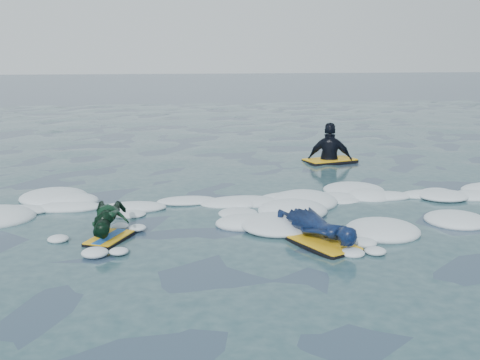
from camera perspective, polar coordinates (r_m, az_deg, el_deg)
ground at (r=8.72m, az=0.59°, el=-4.78°), size 120.00×120.00×0.00m
foam_band at (r=9.70m, az=-0.35°, el=-3.01°), size 12.00×3.10×0.30m
prone_woman_unit at (r=8.20m, az=7.53°, el=-4.55°), size 1.03×1.62×0.39m
prone_child_unit at (r=8.54m, az=-12.27°, el=-3.84°), size 0.70×1.22×0.44m
waiting_rider_unit at (r=14.05m, az=8.51°, el=1.79°), size 1.32×0.96×1.78m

